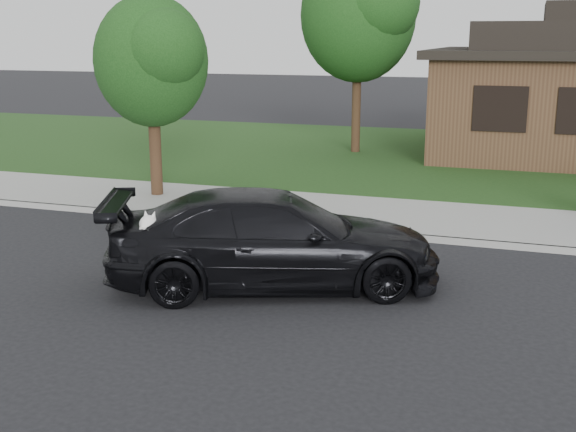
% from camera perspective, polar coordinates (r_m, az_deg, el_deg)
% --- Properties ---
extents(ground, '(120.00, 120.00, 0.00)m').
position_cam_1_polar(ground, '(10.48, 13.19, -7.45)').
color(ground, black).
rests_on(ground, ground).
extents(sidewalk, '(60.00, 3.00, 0.12)m').
position_cam_1_polar(sidewalk, '(15.23, 15.01, -0.56)').
color(sidewalk, gray).
rests_on(sidewalk, ground).
extents(curb, '(60.00, 0.12, 0.12)m').
position_cam_1_polar(curb, '(13.78, 14.60, -2.06)').
color(curb, gray).
rests_on(curb, ground).
extents(lawn, '(60.00, 13.00, 0.13)m').
position_cam_1_polar(lawn, '(23.06, 16.31, 4.22)').
color(lawn, '#193814').
rests_on(lawn, ground).
extents(sedan, '(5.48, 3.80, 1.47)m').
position_cam_1_polar(sedan, '(11.08, -1.18, -1.86)').
color(sedan, black).
rests_on(sedan, ground).
extents(tree_0, '(3.78, 3.60, 6.34)m').
position_cam_1_polar(tree_0, '(23.20, 5.92, 15.71)').
color(tree_0, '#332114').
rests_on(tree_0, ground).
extents(tree_2, '(2.73, 2.60, 4.59)m').
position_cam_1_polar(tree_2, '(16.94, -10.54, 12.10)').
color(tree_2, '#332114').
rests_on(tree_2, ground).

